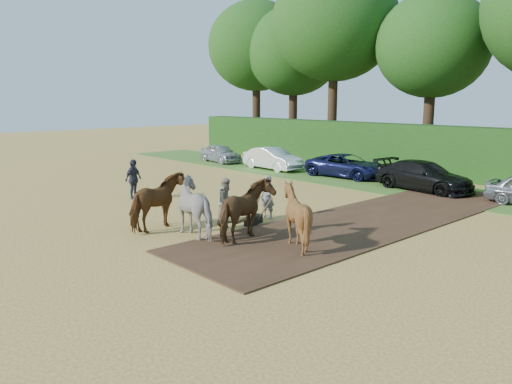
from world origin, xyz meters
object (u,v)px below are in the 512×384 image
object	(u,v)px
plough_team	(225,209)
parked_cars	(431,178)
spectator_near	(227,201)
spectator_far	(133,179)

from	to	relation	value
plough_team	parked_cars	xyz separation A→B (m)	(0.41, 12.68, -0.30)
spectator_near	spectator_far	world-z (taller)	spectator_far
spectator_near	spectator_far	xyz separation A→B (m)	(-6.45, -0.25, 0.07)
spectator_far	plough_team	world-z (taller)	plough_team
spectator_far	plough_team	size ratio (longest dim) A/B	0.28
spectator_near	plough_team	bearing A→B (deg)	-130.55
parked_cars	spectator_far	bearing A→B (deg)	-125.14
spectator_near	plough_team	size ratio (longest dim) A/B	0.26
spectator_near	plough_team	world-z (taller)	plough_team
spectator_far	parked_cars	size ratio (longest dim) A/B	0.05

